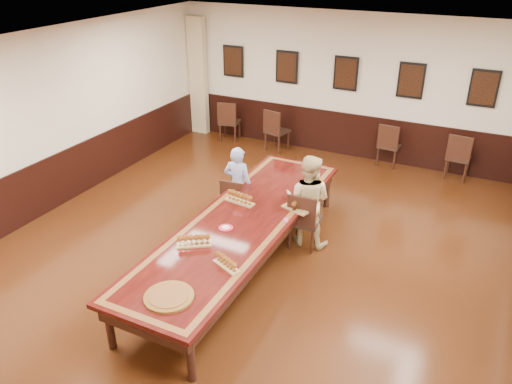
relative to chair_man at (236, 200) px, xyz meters
The scene contains 23 objects.
floor 1.33m from the chair_man, 57.83° to the right, with size 8.00×10.00×0.02m, color black.
ceiling 3.04m from the chair_man, 57.83° to the right, with size 8.00×10.00×0.02m, color white.
wall_back 4.17m from the chair_man, 80.46° to the left, with size 8.00×0.02×3.20m, color #ECE0C5.
wall_left 3.70m from the chair_man, 162.47° to the right, with size 0.02×10.00×3.20m, color #ECE0C5.
chair_man is the anchor object (origin of this frame).
chair_woman 1.37m from the chair_man, ahead, with size 0.46×0.51×0.99m, color black, non-canonical shape.
spare_chair_a 4.15m from the chair_man, 120.50° to the left, with size 0.47×0.51×1.01m, color black, non-canonical shape.
spare_chair_b 3.57m from the chair_man, 102.48° to the left, with size 0.47×0.52×1.01m, color black, non-canonical shape.
spare_chair_c 4.19m from the chair_man, 64.23° to the left, with size 0.45×0.50×0.97m, color black, non-canonical shape.
spare_chair_d 4.94m from the chair_man, 48.50° to the left, with size 0.47×0.51×1.00m, color black, non-canonical shape.
person_man 0.28m from the chair_man, 93.41° to the left, with size 0.51×0.34×1.40m, color #4F68C7.
person_woman 1.39m from the chair_man, ahead, with size 0.77×0.60×1.55m, color beige.
pink_phone 1.51m from the chair_man, 30.90° to the right, with size 0.06×0.13×0.01m, color #D04581.
curtain 4.97m from the chair_man, 129.35° to the left, with size 0.45×0.18×2.90m, color #CAB48A.
wainscoting 1.25m from the chair_man, 57.83° to the right, with size 8.00×10.00×1.00m.
conference_table 1.26m from the chair_man, 57.83° to the right, with size 1.40×5.00×0.76m.
posters 4.20m from the chair_man, 80.28° to the left, with size 6.14×0.04×0.74m.
flight_a 0.80m from the chair_man, 56.13° to the right, with size 0.52×0.22×0.19m.
flight_b 1.38m from the chair_man, 18.14° to the right, with size 0.47×0.26×0.17m.
flight_c 2.04m from the chair_man, 78.15° to the right, with size 0.47×0.38×0.18m.
flight_d 2.47m from the chair_man, 64.37° to the right, with size 0.44×0.29×0.16m.
red_plate_grp 1.52m from the chair_man, 67.14° to the right, with size 0.21×0.21×0.03m.
carved_platter 3.15m from the chair_man, 76.02° to the right, with size 0.75×0.75×0.05m.
Camera 1 is at (3.06, -5.70, 4.48)m, focal length 35.00 mm.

